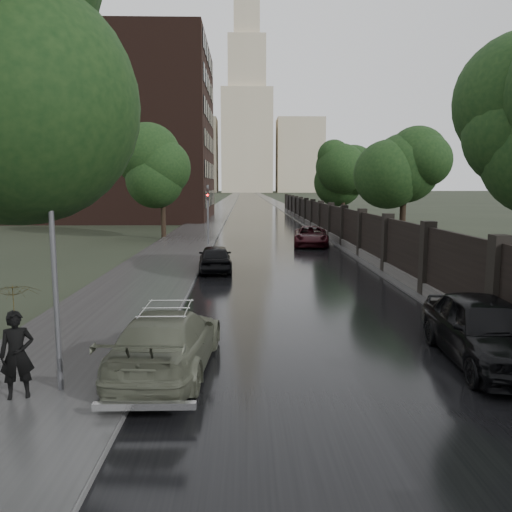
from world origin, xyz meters
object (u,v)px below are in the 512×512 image
object	(u,v)px
car_right_near	(485,330)
traffic_light	(208,210)
tree_left_far	(162,168)
lamp_post	(54,257)
car_right_far	(311,236)
tree_right_b	(405,169)
tree_right_c	(344,175)
volga_sedan	(167,341)
pedestrian_umbrella	(14,308)
hatchback_left	(215,258)

from	to	relation	value
car_right_near	traffic_light	bearing A→B (deg)	112.94
tree_left_far	lamp_post	size ratio (longest dim) A/B	1.45
lamp_post	traffic_light	distance (m)	23.52
tree_left_far	car_right_far	distance (m)	12.40
tree_right_b	tree_right_c	size ratio (longest dim) A/B	1.00
car_right_near	car_right_far	size ratio (longest dim) A/B	0.95
volga_sedan	car_right_far	size ratio (longest dim) A/B	0.97
volga_sedan	car_right_near	world-z (taller)	car_right_near
tree_left_far	pedestrian_umbrella	xyz separation A→B (m)	(1.99, -28.85, -3.43)
volga_sedan	car_right_far	xyz separation A→B (m)	(6.06, 22.34, -0.01)
traffic_light	pedestrian_umbrella	distance (m)	23.91
tree_right_c	traffic_light	bearing A→B (deg)	-128.18
hatchback_left	tree_left_far	bearing A→B (deg)	-76.03
tree_left_far	hatchback_left	bearing A→B (deg)	-72.15
tree_left_far	tree_right_b	xyz separation A→B (m)	(15.50, -8.00, -0.29)
tree_left_far	tree_right_b	distance (m)	17.45
tree_left_far	lamp_post	world-z (taller)	tree_left_far
traffic_light	car_right_near	size ratio (longest dim) A/B	0.89
traffic_light	lamp_post	bearing A→B (deg)	-92.68
lamp_post	traffic_light	world-z (taller)	lamp_post
car_right_near	tree_right_b	bearing A→B (deg)	81.33
lamp_post	car_right_near	xyz separation A→B (m)	(8.80, 1.59, -1.90)
pedestrian_umbrella	volga_sedan	bearing A→B (deg)	16.21
tree_right_c	traffic_light	distance (m)	19.26
lamp_post	car_right_far	size ratio (longest dim) A/B	1.08
lamp_post	hatchback_left	bearing A→B (deg)	81.36
car_right_near	car_right_far	xyz separation A→B (m)	(-0.94, 22.06, -0.11)
lamp_post	car_right_far	world-z (taller)	lamp_post
tree_right_b	pedestrian_umbrella	world-z (taller)	tree_right_b
hatchback_left	pedestrian_umbrella	distance (m)	14.53
hatchback_left	car_right_far	xyz separation A→B (m)	(5.75, 9.77, 0.03)
traffic_light	hatchback_left	world-z (taller)	traffic_light
tree_left_far	pedestrian_umbrella	bearing A→B (deg)	-86.06
hatchback_left	pedestrian_umbrella	size ratio (longest dim) A/B	1.49
hatchback_left	pedestrian_umbrella	xyz separation A→B (m)	(-2.72, -14.23, 1.18)
hatchback_left	lamp_post	bearing A→B (deg)	77.49
car_right_near	tree_left_far	bearing A→B (deg)	116.53
volga_sedan	pedestrian_umbrella	xyz separation A→B (m)	(-2.41, -1.66, 1.15)
traffic_light	hatchback_left	distance (m)	9.83
tree_right_c	car_right_near	distance (m)	37.37
tree_right_b	car_right_far	size ratio (longest dim) A/B	1.48
car_right_near	pedestrian_umbrella	size ratio (longest dim) A/B	1.81
tree_left_far	tree_right_b	world-z (taller)	tree_left_far
tree_left_far	car_right_near	xyz separation A→B (m)	(11.40, -26.91, -4.47)
lamp_post	volga_sedan	bearing A→B (deg)	36.01
volga_sedan	car_right_near	size ratio (longest dim) A/B	1.02
tree_right_c	volga_sedan	size ratio (longest dim) A/B	1.53
car_right_far	lamp_post	bearing A→B (deg)	-102.24
tree_right_b	volga_sedan	distance (m)	22.58
lamp_post	hatchback_left	distance (m)	14.18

